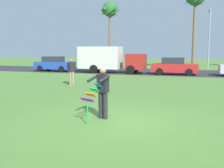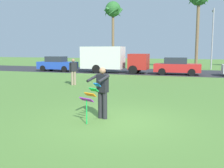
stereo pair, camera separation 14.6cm
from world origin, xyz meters
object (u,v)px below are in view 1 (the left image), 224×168
at_px(kite_held, 91,96).
at_px(parked_car_red, 174,66).
at_px(parked_car_blue, 54,64).
at_px(palm_tree_left_near, 110,12).
at_px(parked_truck_red_cab, 108,59).
at_px(palm_tree_right_near, 195,1).
at_px(streetlight_pole, 209,35).
at_px(person_kite_flyer, 103,91).
at_px(person_walker_near, 72,71).

bearing_deg(kite_held, parked_car_red, 85.66).
height_order(parked_car_blue, parked_car_red, same).
distance_m(parked_car_blue, palm_tree_left_near, 12.44).
bearing_deg(parked_car_red, kite_held, -94.34).
relative_size(parked_truck_red_cab, palm_tree_right_near, 0.71).
bearing_deg(streetlight_pole, parked_truck_red_cab, -141.74).
bearing_deg(parked_truck_red_cab, parked_car_red, -0.01).
relative_size(person_kite_flyer, parked_truck_red_cab, 0.26).
bearing_deg(person_walker_near, palm_tree_right_near, 66.61).
height_order(parked_car_red, palm_tree_right_near, palm_tree_right_near).
bearing_deg(palm_tree_right_near, parked_car_red, -101.57).
bearing_deg(parked_truck_red_cab, kite_held, -73.29).
distance_m(parked_truck_red_cab, palm_tree_left_near, 12.11).
xyz_separation_m(parked_car_blue, parked_truck_red_cab, (6.12, -0.00, 0.64)).
height_order(parked_truck_red_cab, person_walker_near, parked_truck_red_cab).
distance_m(parked_car_blue, parked_truck_red_cab, 6.16).
distance_m(kite_held, parked_car_blue, 20.66).
bearing_deg(person_kite_flyer, parked_car_red, 86.08).
bearing_deg(parked_car_blue, palm_tree_right_near, 29.13).
height_order(kite_held, streetlight_pole, streetlight_pole).
height_order(parked_car_blue, streetlight_pole, streetlight_pole).
height_order(palm_tree_right_near, person_walker_near, palm_tree_right_near).
bearing_deg(person_kite_flyer, parked_car_blue, 124.57).
xyz_separation_m(kite_held, parked_car_blue, (-11.31, 17.28, -0.09)).
xyz_separation_m(parked_car_red, streetlight_pole, (3.31, 7.74, 3.22)).
bearing_deg(streetlight_pole, palm_tree_left_near, 169.89).
height_order(kite_held, person_walker_near, person_walker_near).
bearing_deg(kite_held, parked_car_blue, 123.21).
xyz_separation_m(parked_car_blue, palm_tree_right_near, (14.25, 7.94, 7.24)).
distance_m(person_kite_flyer, palm_tree_left_near, 28.74).
xyz_separation_m(palm_tree_right_near, person_walker_near, (-7.51, -17.36, -7.08)).
relative_size(streetlight_pole, person_walker_near, 4.05).
xyz_separation_m(palm_tree_left_near, streetlight_pole, (12.87, -2.30, -3.46)).
height_order(kite_held, parked_car_red, parked_car_red).
height_order(parked_car_blue, palm_tree_right_near, palm_tree_right_near).
height_order(palm_tree_left_near, streetlight_pole, palm_tree_left_near).
relative_size(parked_car_blue, person_walker_near, 2.44).
bearing_deg(parked_truck_red_cab, palm_tree_left_near, 106.94).
xyz_separation_m(parked_truck_red_cab, parked_car_red, (6.50, -0.00, -0.64)).
bearing_deg(parked_car_red, parked_truck_red_cab, 179.99).
bearing_deg(person_walker_near, palm_tree_left_near, 100.69).
xyz_separation_m(streetlight_pole, person_walker_near, (-9.20, -17.16, -3.06)).
bearing_deg(palm_tree_right_near, person_kite_flyer, -96.42).
relative_size(person_kite_flyer, parked_car_red, 0.41).
distance_m(parked_truck_red_cab, person_walker_near, 9.45).
xyz_separation_m(kite_held, palm_tree_right_near, (2.94, 25.23, 7.15)).
xyz_separation_m(parked_truck_red_cab, person_walker_near, (0.62, -9.42, -0.48)).
height_order(parked_truck_red_cab, palm_tree_right_near, palm_tree_right_near).
bearing_deg(kite_held, parked_truck_red_cab, 106.71).
xyz_separation_m(kite_held, parked_truck_red_cab, (-5.19, 17.28, 0.55)).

